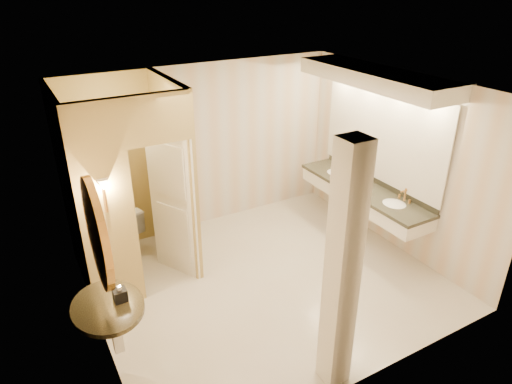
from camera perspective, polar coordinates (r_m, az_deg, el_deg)
floor at (r=6.56m, az=1.37°, el=-10.95°), size 4.50×4.50×0.00m
ceiling at (r=5.40m, az=1.68°, el=12.71°), size 4.50×4.50×0.00m
wall_back at (r=7.50m, az=-6.39°, el=5.56°), size 4.50×0.02×2.70m
wall_front at (r=4.50m, az=14.89°, el=-10.05°), size 4.50×0.02×2.70m
wall_left at (r=5.20m, az=-20.41°, el=-5.62°), size 0.02×4.00×2.70m
wall_right at (r=7.18m, az=17.15°, el=3.61°), size 0.02×4.00×2.70m
toilet_closet at (r=6.23m, az=-12.07°, el=1.18°), size 1.50×1.55×2.70m
wall_sconce at (r=5.45m, az=-18.55°, el=0.70°), size 0.14×0.14×0.42m
vanity at (r=7.11m, az=14.08°, el=6.19°), size 0.75×2.64×2.09m
console_shelf at (r=4.73m, az=-18.63°, el=-8.86°), size 0.90×0.90×1.90m
pillar at (r=4.47m, az=10.74°, el=-9.83°), size 0.26×0.26×2.70m
tissue_box at (r=4.98m, az=-16.63°, el=-12.23°), size 0.13×0.13×0.13m
toilet at (r=7.24m, az=-16.66°, el=-4.51°), size 0.65×0.88×0.80m
soap_bottle_a at (r=7.51m, az=11.38°, el=1.88°), size 0.07×0.07×0.13m
soap_bottle_b at (r=7.15m, az=14.00°, el=0.26°), size 0.11×0.11×0.12m
soap_bottle_c at (r=7.42m, az=11.78°, el=1.91°), size 0.12×0.12×0.23m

